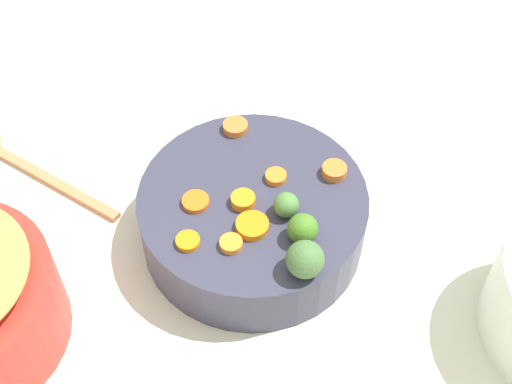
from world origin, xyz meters
TOP-DOWN VIEW (x-y plane):
  - tabletop at (0.00, 0.00)m, footprint 2.40×2.40m
  - serving_bowl_carrots at (-0.01, 0.00)m, footprint 0.27×0.27m
  - carrot_slice_0 at (-0.10, -0.06)m, footprint 0.04×0.04m
  - carrot_slice_1 at (0.06, 0.01)m, footprint 0.04×0.04m
  - carrot_slice_2 at (-0.05, 0.01)m, footprint 0.03×0.03m
  - carrot_slice_3 at (-0.08, 0.07)m, footprint 0.04×0.04m
  - carrot_slice_4 at (0.00, -0.01)m, footprint 0.04×0.04m
  - carrot_slice_5 at (0.07, -0.04)m, footprint 0.03×0.03m
  - carrot_slice_6 at (0.03, 0.02)m, footprint 0.05×0.05m
  - carrot_slice_7 at (0.02, -0.06)m, footprint 0.04×0.04m
  - brussels_sprout_0 at (0.06, 0.09)m, footprint 0.04×0.04m
  - brussels_sprout_1 at (-0.01, 0.04)m, footprint 0.03×0.03m
  - brussels_sprout_2 at (0.02, 0.07)m, footprint 0.03×0.03m
  - wooden_spoon at (0.00, -0.35)m, footprint 0.07×0.27m

SIDE VIEW (x-z plane):
  - tabletop at x=0.00m, z-range 0.00..0.02m
  - wooden_spoon at x=0.00m, z-range 0.02..0.03m
  - serving_bowl_carrots at x=-0.01m, z-range 0.02..0.10m
  - carrot_slice_7 at x=0.02m, z-range 0.10..0.10m
  - carrot_slice_5 at x=0.07m, z-range 0.10..0.10m
  - carrot_slice_2 at x=-0.05m, z-range 0.10..0.10m
  - carrot_slice_1 at x=0.06m, z-range 0.10..0.11m
  - carrot_slice_6 at x=0.03m, z-range 0.10..0.11m
  - carrot_slice_0 at x=-0.10m, z-range 0.10..0.11m
  - carrot_slice_4 at x=0.00m, z-range 0.10..0.11m
  - carrot_slice_3 at x=-0.08m, z-range 0.10..0.11m
  - brussels_sprout_1 at x=-0.01m, z-range 0.10..0.13m
  - brussels_sprout_2 at x=0.02m, z-range 0.10..0.13m
  - brussels_sprout_0 at x=0.06m, z-range 0.10..0.14m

